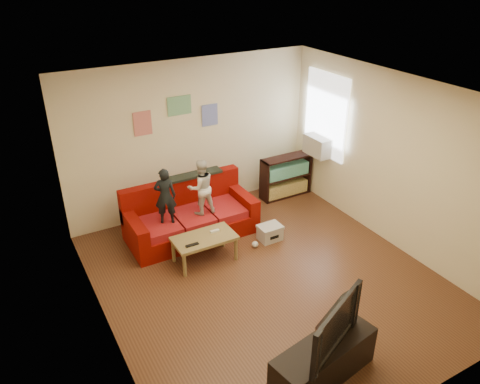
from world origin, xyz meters
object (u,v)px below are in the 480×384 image
coffee_table (204,240)px  television (328,324)px  sofa (190,217)px  bookshelf (286,178)px  tv_stand (323,361)px  child_b (201,187)px  child_a (165,196)px  file_box (270,233)px

coffee_table → television: 2.67m
sofa → bookshelf: sofa is taller
tv_stand → coffee_table: bearing=83.9°
coffee_table → child_b: bearing=67.3°
sofa → child_a: (-0.45, -0.17, 0.59)m
television → sofa: bearing=66.1°
sofa → child_b: size_ratio=2.26×
file_box → television: size_ratio=0.36×
sofa → child_b: (0.15, -0.17, 0.59)m
television → tv_stand: bearing=0.0°
sofa → coffee_table: 0.84m
file_box → tv_stand: tv_stand is taller
file_box → television: (-1.00, -2.64, 0.64)m
child_a → sofa: bearing=-135.9°
bookshelf → television: bearing=-118.9°
tv_stand → sofa: bearing=80.9°
child_b → tv_stand: bearing=89.7°
tv_stand → file_box: bearing=59.3°
child_a → coffee_table: size_ratio=0.97×
child_b → file_box: bearing=145.8°
tv_stand → bookshelf: bearing=51.2°
child_b → tv_stand: (-0.10, -3.29, -0.66)m
child_a → child_b: 0.60m
bookshelf → tv_stand: (-2.11, -3.83, -0.12)m
child_b → bookshelf: size_ratio=0.92×
sofa → television: bearing=-89.2°
child_b → file_box: child_b is taller
coffee_table → television: size_ratio=0.91×
coffee_table → child_a: bearing=116.4°
television → child_a: bearing=74.0°
child_b → television: 3.29m
child_a → file_box: size_ratio=2.43×
child_b → coffee_table: (-0.27, -0.66, -0.54)m
bookshelf → television: 4.39m
child_a → file_box: (1.50, -0.65, -0.76)m
child_a → television: size_ratio=0.89×
sofa → child_a: size_ratio=2.28×
sofa → file_box: 1.35m
child_b → television: bearing=89.7°
child_b → tv_stand: child_b is taller
bookshelf → television: television is taller
child_a → tv_stand: bearing=122.1°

